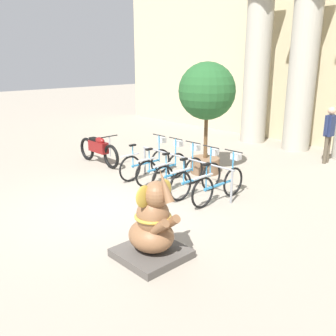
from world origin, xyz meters
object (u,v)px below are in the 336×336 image
Objects in this scene: bicycle_0 at (147,162)px; bicycle_1 at (163,167)px; elephant_statue at (153,228)px; potted_tree at (207,97)px; motorcycle at (99,149)px; person_pedestrian at (329,130)px; bicycle_3 at (198,178)px; bicycle_4 at (220,184)px; bicycle_2 at (180,172)px.

bicycle_0 is 1.00× the size of bicycle_1.
elephant_statue is 0.52× the size of potted_tree.
motorcycle is (-1.93, -0.23, 0.05)m from bicycle_0.
person_pedestrian is at bearing 67.16° from bicycle_1.
bicycle_3 is 0.61m from bicycle_4.
bicycle_3 is at bearing 3.37° from motorcycle.
potted_tree is at bearing 121.61° from elephant_statue.
bicycle_1 is at bearing -179.61° from bicycle_4.
person_pedestrian is at bearing 61.41° from bicycle_0.
bicycle_0 is 1.00× the size of bicycle_2.
bicycle_4 is (1.83, 0.01, 0.00)m from bicycle_1.
bicycle_1 is at bearing 179.64° from bicycle_2.
bicycle_4 is at bearing -92.31° from person_pedestrian.
bicycle_4 is 2.72m from potted_tree.
bicycle_3 is at bearing 119.08° from elephant_statue.
motorcycle is 1.18× the size of person_pedestrian.
bicycle_2 is 3.36m from elephant_statue.
bicycle_1 is 1.00× the size of bicycle_2.
potted_tree is at bearing 125.87° from bicycle_3.
potted_tree is (-1.85, -3.40, 1.06)m from person_pedestrian.
bicycle_4 is 4.83m from person_pedestrian.
motorcycle is (-3.15, -0.26, 0.05)m from bicycle_2.
bicycle_1 is 0.86× the size of motorcycle.
bicycle_3 is at bearing -175.08° from bicycle_4.
bicycle_1 is 5.24m from person_pedestrian.
motorcycle is (-4.37, -0.27, 0.05)m from bicycle_4.
person_pedestrian is at bearing 47.95° from motorcycle.
person_pedestrian reaches higher than bicycle_1.
elephant_statue is at bearing -60.92° from bicycle_3.
bicycle_2 reaches higher than motorcycle.
person_pedestrian is (4.56, 5.06, 0.55)m from motorcycle.
potted_tree is at bearing 107.13° from bicycle_2.
motorcycle is 6.84m from person_pedestrian.
person_pedestrian reaches higher than bicycle_2.
potted_tree is (0.18, 1.40, 1.66)m from bicycle_1.
bicycle_2 is 1.22m from bicycle_4.
bicycle_1 and bicycle_4 have the same top height.
bicycle_2 is 5.04m from person_pedestrian.
bicycle_0 is at bearing -177.42° from bicycle_1.
bicycle_0 is 1.02× the size of person_pedestrian.
bicycle_2 is 1.02× the size of person_pedestrian.
bicycle_0 is at bearing -179.06° from bicycle_4.
elephant_statue is 5.74m from motorcycle.
bicycle_4 reaches higher than motorcycle.
potted_tree is (-2.50, 4.06, 1.55)m from elephant_statue.
bicycle_3 is 1.02× the size of person_pedestrian.
bicycle_4 is 2.80m from elephant_statue.
bicycle_4 is at bearing -40.07° from potted_tree.
potted_tree reaches higher than bicycle_4.
bicycle_2 is 0.61m from bicycle_3.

